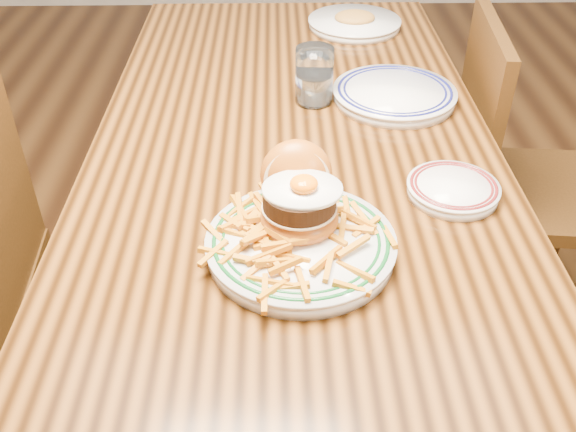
{
  "coord_description": "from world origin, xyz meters",
  "views": [
    {
      "loc": [
        -0.04,
        -1.24,
        1.44
      ],
      "look_at": [
        -0.02,
        -0.42,
        0.82
      ],
      "focal_mm": 40.0,
      "sensor_mm": 36.0,
      "label": 1
    }
  ],
  "objects_px": {
    "table": "(293,160)",
    "side_plate": "(453,189)",
    "chair_right": "(511,177)",
    "main_plate": "(300,227)"
  },
  "relations": [
    {
      "from": "table",
      "to": "main_plate",
      "type": "relative_size",
      "value": 4.94
    },
    {
      "from": "table",
      "to": "main_plate",
      "type": "distance_m",
      "value": 0.43
    },
    {
      "from": "chair_right",
      "to": "side_plate",
      "type": "xyz_separation_m",
      "value": [
        -0.31,
        -0.46,
        0.29
      ]
    },
    {
      "from": "table",
      "to": "side_plate",
      "type": "distance_m",
      "value": 0.41
    },
    {
      "from": "table",
      "to": "chair_right",
      "type": "distance_m",
      "value": 0.65
    },
    {
      "from": "chair_right",
      "to": "side_plate",
      "type": "relative_size",
      "value": 5.25
    },
    {
      "from": "table",
      "to": "chair_right",
      "type": "xyz_separation_m",
      "value": [
        0.6,
        0.19,
        -0.18
      ]
    },
    {
      "from": "table",
      "to": "chair_right",
      "type": "bearing_deg",
      "value": 17.93
    },
    {
      "from": "table",
      "to": "side_plate",
      "type": "relative_size",
      "value": 9.37
    },
    {
      "from": "main_plate",
      "to": "table",
      "type": "bearing_deg",
      "value": 87.88
    }
  ]
}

